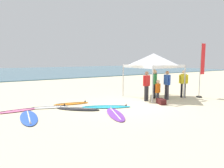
% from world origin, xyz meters
% --- Properties ---
extents(ground_plane, '(80.00, 80.00, 0.00)m').
position_xyz_m(ground_plane, '(0.00, 0.00, 0.00)').
color(ground_plane, beige).
extents(sea, '(80.00, 36.00, 0.10)m').
position_xyz_m(sea, '(0.00, 33.81, 0.05)').
color(sea, teal).
rests_on(sea, ground).
extents(canopy_tent, '(2.82, 2.82, 2.75)m').
position_xyz_m(canopy_tent, '(2.78, 1.19, 2.39)').
color(canopy_tent, '#B7B7BC').
rests_on(canopy_tent, ground).
extents(surfboard_blue, '(1.02, 2.54, 0.19)m').
position_xyz_m(surfboard_blue, '(-4.88, 0.39, 0.04)').
color(surfboard_blue, blue).
rests_on(surfboard_blue, ground).
extents(surfboard_white, '(1.93, 1.07, 0.19)m').
position_xyz_m(surfboard_white, '(-3.64, 1.80, 0.04)').
color(surfboard_white, white).
rests_on(surfboard_white, ground).
extents(surfboard_orange, '(1.91, 0.86, 0.19)m').
position_xyz_m(surfboard_orange, '(-2.37, 1.99, 0.04)').
color(surfboard_orange, orange).
rests_on(surfboard_orange, ground).
extents(surfboard_purple, '(1.41, 2.35, 0.19)m').
position_xyz_m(surfboard_purple, '(-1.64, -1.10, 0.04)').
color(surfboard_purple, purple).
rests_on(surfboard_purple, ground).
extents(surfboard_black, '(1.91, 1.93, 0.19)m').
position_xyz_m(surfboard_black, '(-2.60, 0.69, 0.04)').
color(surfboard_black, black).
rests_on(surfboard_black, ground).
extents(surfboard_pink, '(1.88, 0.55, 0.19)m').
position_xyz_m(surfboard_pink, '(-5.12, 1.91, 0.04)').
color(surfboard_pink, pink).
rests_on(surfboard_pink, ground).
extents(surfboard_cyan, '(2.44, 1.80, 0.19)m').
position_xyz_m(surfboard_cyan, '(-1.20, 0.34, 0.04)').
color(surfboard_cyan, '#23B2CC').
rests_on(surfboard_cyan, ground).
extents(person_green, '(0.45, 0.40, 1.71)m').
position_xyz_m(person_green, '(2.58, 0.82, 0.99)').
color(person_green, black).
rests_on(person_green, ground).
extents(person_black, '(0.40, 0.44, 1.71)m').
position_xyz_m(person_black, '(3.43, 1.70, 0.99)').
color(person_black, '#2D2D33').
rests_on(person_black, ground).
extents(person_red, '(0.55, 0.26, 1.71)m').
position_xyz_m(person_red, '(1.56, 0.44, 0.99)').
color(person_red, '#2D2D33').
rests_on(person_red, ground).
extents(person_blue, '(0.27, 0.55, 1.71)m').
position_xyz_m(person_blue, '(2.90, 0.14, 0.99)').
color(person_blue, '#383842').
rests_on(person_blue, ground).
extents(person_yellow, '(0.40, 0.43, 1.71)m').
position_xyz_m(person_yellow, '(4.25, 0.02, 0.99)').
color(person_yellow, black).
rests_on(person_yellow, ground).
extents(person_orange, '(0.48, 0.37, 1.20)m').
position_xyz_m(person_orange, '(2.30, 0.27, 0.66)').
color(person_orange, '#383842').
rests_on(person_orange, ground).
extents(banner_flag, '(0.60, 0.36, 3.40)m').
position_xyz_m(banner_flag, '(5.21, -0.52, 1.57)').
color(banner_flag, '#99999E').
rests_on(banner_flag, ground).
extents(gear_bag_near_tent, '(0.50, 0.67, 0.28)m').
position_xyz_m(gear_bag_near_tent, '(1.66, -0.61, 0.14)').
color(gear_bag_near_tent, '#4C1919').
rests_on(gear_bag_near_tent, ground).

